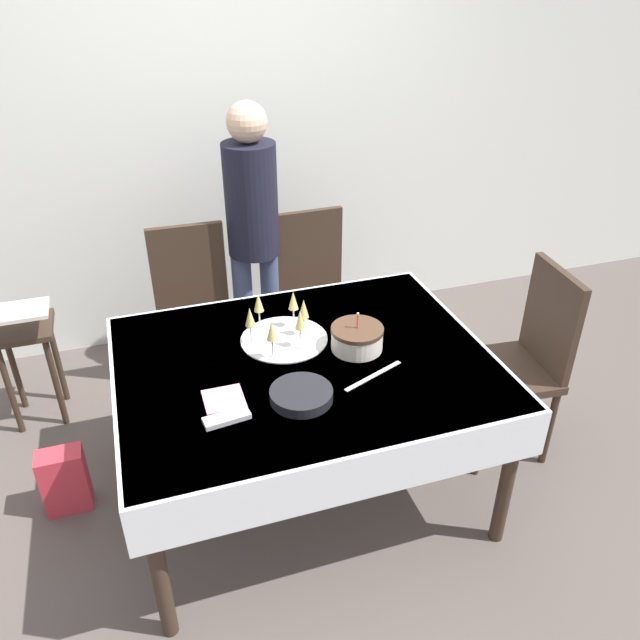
{
  "coord_description": "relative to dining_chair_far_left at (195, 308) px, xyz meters",
  "views": [
    {
      "loc": [
        -0.6,
        -2.05,
        2.2
      ],
      "look_at": [
        0.1,
        0.09,
        0.85
      ],
      "focal_mm": 35.0,
      "sensor_mm": 36.0,
      "label": 1
    }
  ],
  "objects": [
    {
      "name": "gift_bag",
      "position": [
        -0.72,
        -0.7,
        -0.38
      ],
      "size": [
        0.2,
        0.12,
        0.32
      ],
      "color": "#CC333F",
      "rests_on": "ground_plane"
    },
    {
      "name": "fork_pile",
      "position": [
        -0.04,
        -1.21,
        0.21
      ],
      "size": [
        0.18,
        0.08,
        0.02
      ],
      "color": "silver",
      "rests_on": "dining_table"
    },
    {
      "name": "high_chair",
      "position": [
        -0.86,
        0.02,
        -0.05
      ],
      "size": [
        0.33,
        0.35,
        0.71
      ],
      "color": "#38281E",
      "rests_on": "ground_plane"
    },
    {
      "name": "cake_knife",
      "position": [
        0.57,
        -1.12,
        0.2
      ],
      "size": [
        0.28,
        0.13,
        0.0
      ],
      "color": "silver",
      "rests_on": "dining_table"
    },
    {
      "name": "person_standing",
      "position": [
        0.37,
        0.12,
        0.4
      ],
      "size": [
        0.28,
        0.28,
        1.57
      ],
      "color": "#3F4C72",
      "rests_on": "ground_plane"
    },
    {
      "name": "dining_chair_far_right",
      "position": [
        0.68,
        -0.0,
        0.0
      ],
      "size": [
        0.43,
        0.43,
        0.97
      ],
      "color": "#38281E",
      "rests_on": "ground_plane"
    },
    {
      "name": "napkin_pile",
      "position": [
        -0.03,
        -1.09,
        0.2
      ],
      "size": [
        0.15,
        0.15,
        0.01
      ],
      "color": "pink",
      "rests_on": "dining_table"
    },
    {
      "name": "champagne_tray",
      "position": [
        0.29,
        -0.75,
        0.27
      ],
      "size": [
        0.38,
        0.38,
        0.18
      ],
      "color": "silver",
      "rests_on": "dining_table"
    },
    {
      "name": "dining_chair_far_left",
      "position": [
        0.0,
        0.0,
        0.0
      ],
      "size": [
        0.43,
        0.43,
        0.97
      ],
      "color": "#38281E",
      "rests_on": "ground_plane"
    },
    {
      "name": "birthday_cake",
      "position": [
        0.57,
        -0.91,
        0.25
      ],
      "size": [
        0.22,
        0.22,
        0.18
      ],
      "color": "silver",
      "rests_on": "dining_table"
    },
    {
      "name": "wall_back",
      "position": [
        0.34,
        0.7,
        0.81
      ],
      "size": [
        8.0,
        0.05,
        2.7
      ],
      "color": "silver",
      "rests_on": "ground_plane"
    },
    {
      "name": "dining_table",
      "position": [
        0.34,
        -0.93,
        0.1
      ],
      "size": [
        1.54,
        1.22,
        0.73
      ],
      "color": "white",
      "rests_on": "ground_plane"
    },
    {
      "name": "dining_chair_right_end",
      "position": [
        1.43,
        -0.93,
        0.0
      ],
      "size": [
        0.46,
        0.46,
        0.97
      ],
      "color": "#38281E",
      "rests_on": "ground_plane"
    },
    {
      "name": "plate_stack_main",
      "position": [
        0.25,
        -1.18,
        0.22
      ],
      "size": [
        0.24,
        0.24,
        0.04
      ],
      "color": "black",
      "rests_on": "dining_table"
    },
    {
      "name": "ground_plane",
      "position": [
        0.34,
        -0.93,
        -0.54
      ],
      "size": [
        12.0,
        12.0,
        0.0
      ],
      "primitive_type": "plane",
      "color": "#564C47"
    }
  ]
}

